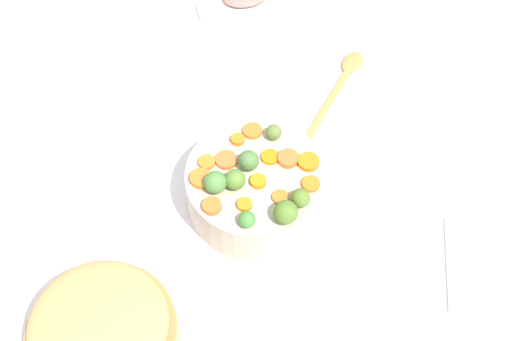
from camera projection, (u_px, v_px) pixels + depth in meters
tabletop at (258, 214)px, 1.25m from camera, size 2.40×2.40×0.02m
serving_bowl_carrots at (256, 188)px, 1.21m from camera, size 0.25×0.25×0.09m
stuffing_mound at (98, 324)px, 0.98m from camera, size 0.21×0.21×0.04m
carrot_slice_0 at (225, 161)px, 1.18m from camera, size 0.05×0.05×0.01m
carrot_slice_1 at (245, 205)px, 1.13m from camera, size 0.04×0.04×0.01m
carrot_slice_2 at (288, 159)px, 1.19m from camera, size 0.04×0.04×0.01m
carrot_slice_3 at (212, 206)px, 1.13m from camera, size 0.04×0.04×0.01m
carrot_slice_4 at (238, 139)px, 1.21m from camera, size 0.03×0.03×0.01m
carrot_slice_5 at (270, 157)px, 1.19m from camera, size 0.04×0.04×0.01m
carrot_slice_6 at (280, 198)px, 1.14m from camera, size 0.04×0.04×0.01m
carrot_slice_7 at (201, 178)px, 1.16m from camera, size 0.05×0.05×0.01m
carrot_slice_8 at (259, 183)px, 1.16m from camera, size 0.03×0.03×0.01m
carrot_slice_9 at (308, 162)px, 1.18m from camera, size 0.05×0.05×0.01m
carrot_slice_10 at (207, 162)px, 1.18m from camera, size 0.04×0.04×0.01m
carrot_slice_11 at (311, 184)px, 1.16m from camera, size 0.04×0.04×0.01m
carrot_slice_12 at (252, 131)px, 1.22m from camera, size 0.05×0.05×0.01m
brussels_sprout_0 at (301, 198)px, 1.13m from camera, size 0.03×0.03×0.03m
brussels_sprout_1 at (286, 212)px, 1.11m from camera, size 0.04×0.04×0.04m
brussels_sprout_2 at (274, 132)px, 1.21m from camera, size 0.03×0.03×0.03m
brussels_sprout_3 at (247, 220)px, 1.11m from camera, size 0.03×0.03×0.03m
brussels_sprout_4 at (235, 180)px, 1.15m from camera, size 0.04×0.04×0.04m
brussels_sprout_5 at (215, 182)px, 1.14m from camera, size 0.04×0.04×0.04m
brussels_sprout_6 at (249, 160)px, 1.17m from camera, size 0.04×0.04×0.04m
wooden_spoon at (343, 79)px, 1.41m from camera, size 0.28×0.08×0.01m
casserole_dish at (47, 170)px, 1.23m from camera, size 0.21×0.21×0.11m
ham_plate at (252, 3)px, 1.54m from camera, size 0.25×0.25×0.01m
dish_towel at (489, 268)px, 1.17m from camera, size 0.23×0.22×0.01m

